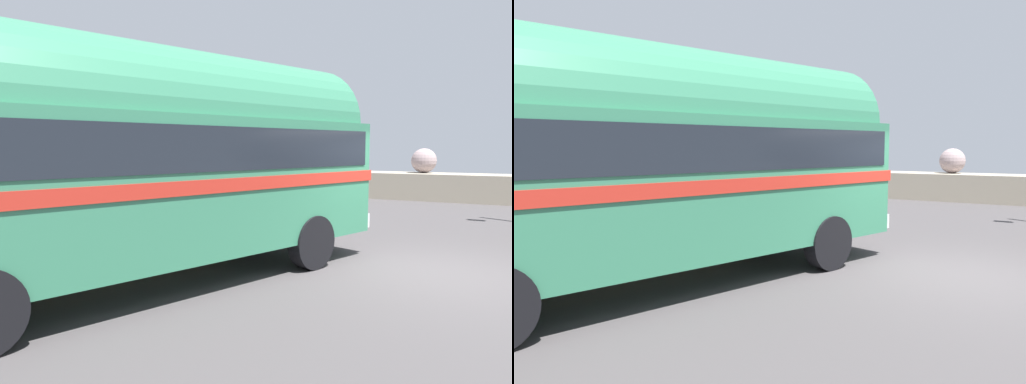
# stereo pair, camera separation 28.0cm
# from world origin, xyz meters

# --- Properties ---
(ground) EXTENTS (32.00, 26.00, 0.02)m
(ground) POSITION_xyz_m (0.00, 0.00, 0.01)
(ground) COLOR #413E3F
(breakwater) EXTENTS (31.36, 2.50, 2.49)m
(breakwater) POSITION_xyz_m (0.47, 11.81, 0.67)
(breakwater) COLOR gray
(breakwater) RESTS_ON ground
(vintage_coach) EXTENTS (5.13, 8.89, 3.70)m
(vintage_coach) POSITION_xyz_m (-3.97, -2.85, 2.05)
(vintage_coach) COLOR black
(vintage_coach) RESTS_ON ground
(second_coach) EXTENTS (5.82, 8.78, 3.70)m
(second_coach) POSITION_xyz_m (-8.93, -1.00, 2.05)
(second_coach) COLOR black
(second_coach) RESTS_ON ground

